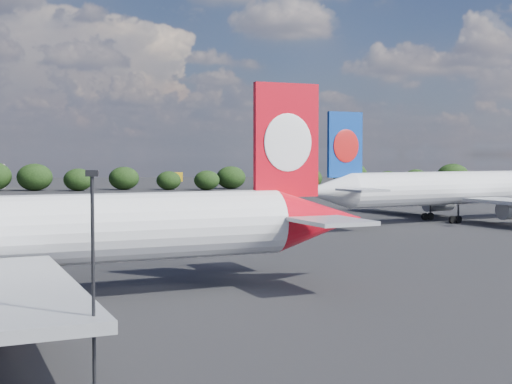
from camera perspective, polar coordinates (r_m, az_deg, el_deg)
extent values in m
plane|color=black|center=(107.14, -11.89, -3.00)|extent=(500.00, 500.00, 0.00)
cylinder|color=silver|center=(55.37, -18.09, -3.03)|extent=(40.90, 16.75, 5.40)
cone|color=red|center=(62.85, 5.08, -2.19)|extent=(9.81, 7.62, 5.40)
cube|color=red|center=(61.11, 2.44, 4.16)|extent=(5.85, 2.19, 9.72)
ellipsoid|color=white|center=(60.81, 2.58, 3.98)|extent=(4.41, 1.49, 4.97)
ellipsoid|color=white|center=(61.39, 2.31, 3.97)|extent=(4.41, 1.49, 4.97)
cube|color=#96989D|center=(56.60, 6.07, -2.33)|extent=(6.49, 7.59, 0.32)
cube|color=#96989D|center=(67.13, 1.02, -1.48)|extent=(6.49, 7.59, 0.32)
cube|color=#96989D|center=(41.56, -19.11, -7.43)|extent=(12.82, 22.71, 0.59)
cylinder|color=black|center=(52.97, -15.33, -7.39)|extent=(0.38, 0.38, 2.70)
cylinder|color=black|center=(53.17, -15.32, -8.48)|extent=(1.28, 0.80, 1.19)
cylinder|color=black|center=(53.35, -14.04, -8.42)|extent=(1.28, 0.80, 1.19)
cylinder|color=black|center=(59.30, -16.26, -6.30)|extent=(0.38, 0.38, 2.70)
cylinder|color=black|center=(59.47, -16.24, -7.27)|extent=(1.28, 0.80, 1.19)
cylinder|color=black|center=(59.64, -15.10, -7.23)|extent=(1.28, 0.80, 1.19)
cylinder|color=silver|center=(123.50, 15.60, 0.32)|extent=(41.40, 19.57, 5.53)
cone|color=silver|center=(107.79, 5.65, 0.04)|extent=(10.21, 8.22, 5.53)
cube|color=navy|center=(109.50, 7.13, 3.78)|extent=(5.91, 2.60, 9.96)
ellipsoid|color=red|center=(109.22, 7.23, 3.68)|extent=(4.44, 1.80, 5.09)
ellipsoid|color=red|center=(109.77, 7.03, 3.67)|extent=(4.44, 1.80, 5.09)
cube|color=#96989D|center=(104.00, 8.50, 0.15)|extent=(6.95, 7.94, 0.33)
cube|color=#96989D|center=(114.07, 4.92, 0.42)|extent=(6.95, 7.94, 0.33)
cube|color=#96989D|center=(135.85, 12.13, -0.15)|extent=(14.32, 23.25, 0.61)
cylinder|color=#96989D|center=(133.19, 14.38, -0.86)|extent=(6.22, 4.70, 2.99)
cube|color=#96989D|center=(133.14, 14.38, -0.53)|extent=(2.40, 1.14, 1.33)
cylinder|color=black|center=(119.82, 15.88, -1.62)|extent=(0.40, 0.40, 2.77)
cylinder|color=black|center=(119.90, 15.87, -2.12)|extent=(1.31, 0.88, 1.22)
cylinder|color=black|center=(119.07, 15.44, -2.15)|extent=(1.31, 0.88, 1.22)
cylinder|color=black|center=(124.71, 13.79, -1.42)|extent=(0.40, 0.40, 2.77)
cylinder|color=black|center=(124.80, 13.78, -1.90)|extent=(1.31, 0.88, 1.22)
cylinder|color=black|center=(124.00, 13.36, -1.92)|extent=(1.31, 0.88, 1.22)
cylinder|color=black|center=(32.43, -12.88, -7.77)|extent=(0.16, 0.16, 10.12)
cube|color=black|center=(31.88, -12.99, 1.47)|extent=(0.55, 0.30, 0.28)
cube|color=#135F1D|center=(223.94, -14.18, 0.89)|extent=(6.00, 0.30, 2.60)
cylinder|color=gray|center=(224.33, -14.81, 0.33)|extent=(0.20, 0.20, 2.00)
cylinder|color=gray|center=(223.74, -13.54, 0.34)|extent=(0.20, 0.20, 2.00)
cube|color=gold|center=(228.37, -6.51, 1.20)|extent=(5.00, 0.30, 3.00)
cylinder|color=gray|center=(228.47, -6.50, 0.52)|extent=(0.30, 0.30, 2.50)
ellipsoid|color=black|center=(228.99, -17.29, 1.14)|extent=(10.88, 9.20, 8.37)
ellipsoid|color=black|center=(224.04, -14.04, 0.96)|extent=(8.97, 7.59, 6.90)
ellipsoid|color=black|center=(228.09, -10.52, 1.09)|extent=(9.51, 8.05, 7.32)
ellipsoid|color=black|center=(225.31, -7.00, 0.91)|extent=(7.71, 6.53, 5.93)
ellipsoid|color=black|center=(223.36, -3.96, 0.94)|extent=(8.02, 6.79, 6.17)
ellipsoid|color=black|center=(231.24, -2.02, 1.17)|extent=(9.58, 8.11, 7.37)
ellipsoid|color=black|center=(232.67, 1.93, 1.25)|extent=(10.32, 8.73, 7.94)
ellipsoid|color=black|center=(231.85, 4.23, 1.10)|extent=(8.94, 7.57, 6.88)
ellipsoid|color=black|center=(237.67, 7.52, 1.37)|extent=(11.54, 9.76, 8.88)
ellipsoid|color=black|center=(240.23, 10.50, 0.99)|extent=(7.40, 6.26, 5.69)
ellipsoid|color=black|center=(239.89, 12.66, 1.04)|extent=(8.21, 6.95, 6.32)
ellipsoid|color=black|center=(241.39, 15.47, 1.23)|extent=(10.65, 9.01, 8.19)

